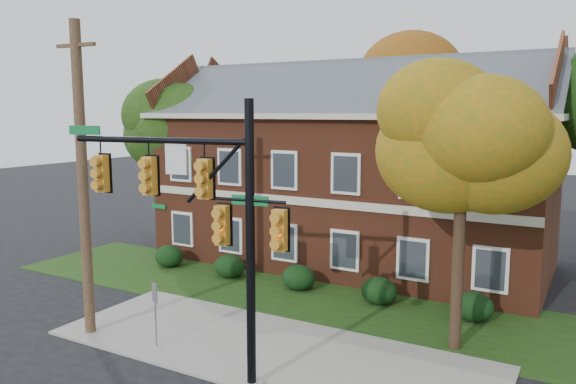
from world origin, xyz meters
The scene contains 15 objects.
ground centered at (0.00, 0.00, 0.00)m, with size 120.00×120.00×0.00m, color black.
sidewalk centered at (0.00, 1.00, 0.04)m, with size 14.00×5.00×0.08m, color gray.
grass_strip centered at (0.00, 6.00, 0.02)m, with size 30.00×6.00×0.04m, color #193811.
apartment_building centered at (-2.00, 11.95, 4.99)m, with size 18.80×8.80×9.74m.
hedge_far_left centered at (-9.00, 6.70, 0.53)m, with size 1.40×1.26×1.05m, color black.
hedge_left centered at (-5.50, 6.70, 0.53)m, with size 1.40×1.26×1.05m, color black.
hedge_center centered at (-2.00, 6.70, 0.53)m, with size 1.40×1.26×1.05m, color black.
hedge_right centered at (1.50, 6.70, 0.53)m, with size 1.40×1.26×1.05m, color black.
hedge_far_right centered at (5.00, 6.70, 0.53)m, with size 1.40×1.26×1.05m, color black.
tree_near_right centered at (5.22, 3.87, 6.67)m, with size 4.50×4.25×8.58m.
tree_left_rear centered at (-11.73, 10.84, 6.68)m, with size 5.40×5.10×8.88m.
tree_far_rear centered at (-0.66, 19.79, 8.84)m, with size 6.84×6.46×11.52m.
traffic_signal centered at (-0.46, -1.40, 4.74)m, with size 6.81×1.09×7.64m.
utility_pole centered at (-5.80, -0.77, 5.14)m, with size 1.58×0.36×10.14m.
sign_post centered at (-3.10, -0.56, 1.40)m, with size 0.29×0.15×2.06m.
Camera 1 is at (8.71, -12.98, 7.31)m, focal length 35.00 mm.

